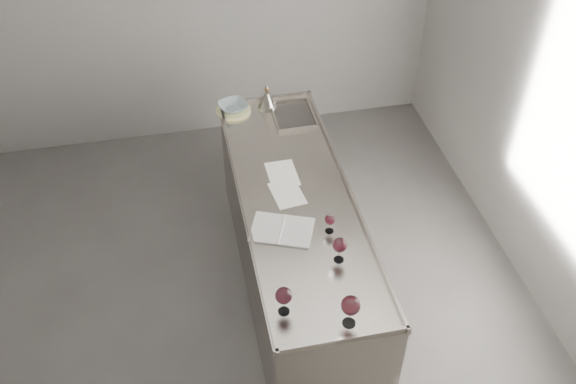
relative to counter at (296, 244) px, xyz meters
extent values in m
cube|color=#524F4D|center=(-0.50, -0.30, -0.48)|extent=(4.50, 5.00, 0.02)
cube|color=gray|center=(0.00, 0.00, -0.01)|extent=(0.75, 2.40, 0.92)
cube|color=gray|center=(0.00, 0.00, 0.46)|extent=(0.77, 2.42, 0.02)
cube|color=gray|center=(0.00, -1.19, 0.48)|extent=(0.77, 0.02, 0.03)
cube|color=gray|center=(0.00, 1.19, 0.48)|extent=(0.77, 0.02, 0.03)
cube|color=gray|center=(-0.37, 0.00, 0.48)|extent=(0.02, 2.42, 0.03)
cube|color=gray|center=(0.36, 0.00, 0.48)|extent=(0.02, 2.42, 0.03)
cube|color=#595654|center=(0.17, 0.92, 0.46)|extent=(0.30, 0.38, 0.01)
cylinder|color=white|center=(-0.28, -0.93, 0.47)|extent=(0.07, 0.07, 0.00)
cylinder|color=white|center=(-0.28, -0.93, 0.52)|extent=(0.01, 0.01, 0.09)
ellipsoid|color=white|center=(-0.28, -0.93, 0.61)|extent=(0.10, 0.10, 0.10)
cylinder|color=#3B0812|center=(-0.28, -0.93, 0.59)|extent=(0.07, 0.07, 0.02)
cylinder|color=white|center=(0.06, -1.08, 0.47)|extent=(0.08, 0.08, 0.00)
cylinder|color=white|center=(0.06, -1.08, 0.52)|extent=(0.01, 0.01, 0.10)
ellipsoid|color=white|center=(0.06, -1.08, 0.62)|extent=(0.11, 0.11, 0.11)
cylinder|color=#3B080F|center=(0.06, -1.08, 0.60)|extent=(0.08, 0.08, 0.02)
cylinder|color=white|center=(0.13, -0.61, 0.47)|extent=(0.06, 0.06, 0.00)
cylinder|color=white|center=(0.13, -0.61, 0.51)|extent=(0.01, 0.01, 0.09)
ellipsoid|color=white|center=(0.13, -0.61, 0.60)|extent=(0.09, 0.09, 0.09)
cylinder|color=#350710|center=(0.13, -0.61, 0.58)|extent=(0.06, 0.06, 0.02)
cylinder|color=white|center=(0.14, -0.36, 0.47)|extent=(0.05, 0.05, 0.00)
cylinder|color=white|center=(0.14, -0.36, 0.51)|extent=(0.01, 0.01, 0.07)
ellipsoid|color=white|center=(0.14, -0.36, 0.57)|extent=(0.07, 0.07, 0.07)
cylinder|color=#34070F|center=(0.14, -0.36, 0.56)|extent=(0.05, 0.05, 0.02)
cube|color=silver|center=(-0.25, -0.26, 0.47)|extent=(0.28, 0.32, 0.01)
cube|color=silver|center=(-0.07, -0.33, 0.47)|extent=(0.28, 0.32, 0.01)
cylinder|color=white|center=(-0.16, -0.30, 0.48)|extent=(0.11, 0.26, 0.01)
cube|color=white|center=(-0.05, 0.25, 0.47)|extent=(0.21, 0.29, 0.00)
cube|color=white|center=(-0.06, 0.04, 0.47)|extent=(0.23, 0.30, 0.00)
cylinder|color=beige|center=(-0.28, 1.08, 0.48)|extent=(0.34, 0.34, 0.02)
imported|color=#8CA0A3|center=(-0.28, 1.08, 0.52)|extent=(0.27, 0.27, 0.05)
cone|color=gray|center=(0.00, 1.08, 0.53)|extent=(0.15, 0.15, 0.13)
cylinder|color=gray|center=(0.00, 1.08, 0.62)|extent=(0.03, 0.03, 0.03)
cylinder|color=#A25F2D|center=(0.00, 1.08, 0.64)|extent=(0.04, 0.04, 0.02)
cone|color=gray|center=(0.00, 1.08, 0.67)|extent=(0.03, 0.03, 0.04)
camera|label=1|loc=(-0.71, -3.13, 3.38)|focal=40.00mm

